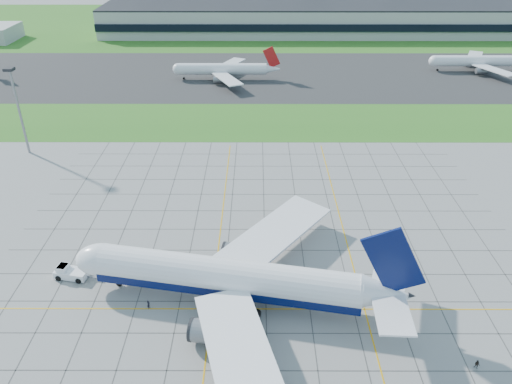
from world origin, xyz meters
TOP-DOWN VIEW (x-y plane):
  - ground at (0.00, 0.00)m, footprint 1400.00×1400.00m
  - grass_median at (0.00, 90.00)m, footprint 700.00×35.00m
  - asphalt_taxiway at (0.00, 145.00)m, footprint 700.00×75.00m
  - grass_far at (0.00, 255.00)m, footprint 700.00×145.00m
  - apron_markings at (0.43, 11.09)m, footprint 120.00×130.00m
  - terminal at (40.00, 229.87)m, footprint 260.00×43.00m
  - light_mast at (-70.00, 65.00)m, footprint 2.50×2.50m
  - airliner at (-6.73, 0.29)m, footprint 62.96×63.21m
  - pushback_tug at (-38.64, 7.01)m, footprint 9.54×4.28m
  - crew_near at (-21.45, -1.87)m, footprint 0.56×0.74m
  - crew_far at (33.25, -15.42)m, footprint 1.04×1.02m
  - distant_jet_1 at (-15.90, 138.28)m, footprint 43.12×42.66m
  - distant_jet_2 at (97.41, 151.44)m, footprint 45.24×42.66m

SIDE VIEW (x-z plane):
  - ground at x=0.00m, z-range 0.00..0.00m
  - apron_markings at x=0.43m, z-range 0.00..0.03m
  - grass_median at x=0.00m, z-range 0.00..0.04m
  - grass_far at x=0.00m, z-range 0.00..0.04m
  - asphalt_taxiway at x=0.00m, z-range 0.01..0.05m
  - crew_far at x=33.25m, z-range 0.00..1.69m
  - crew_near at x=-21.45m, z-range 0.00..1.84m
  - pushback_tug at x=-38.64m, z-range -0.15..2.47m
  - distant_jet_1 at x=-15.90m, z-range -2.55..11.52m
  - distant_jet_2 at x=97.41m, z-range -2.55..11.53m
  - airliner at x=-6.73m, z-range -4.53..15.46m
  - terminal at x=40.00m, z-range -0.01..15.79m
  - light_mast at x=-70.00m, z-range 3.38..28.98m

